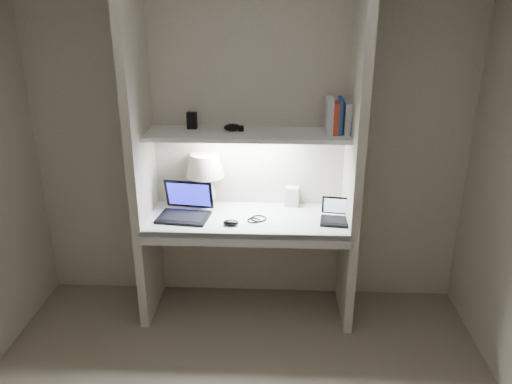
# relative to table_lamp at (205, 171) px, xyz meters

# --- Properties ---
(back_wall) EXTENTS (3.20, 0.01, 2.50)m
(back_wall) POSITION_rel_table_lamp_xyz_m (0.31, 0.09, 0.20)
(back_wall) COLOR beige
(back_wall) RESTS_ON floor
(alcove_panel_left) EXTENTS (0.06, 0.55, 2.50)m
(alcove_panel_left) POSITION_rel_table_lamp_xyz_m (-0.42, -0.18, 0.20)
(alcove_panel_left) COLOR beige
(alcove_panel_left) RESTS_ON floor
(alcove_panel_right) EXTENTS (0.06, 0.55, 2.50)m
(alcove_panel_right) POSITION_rel_table_lamp_xyz_m (1.04, -0.18, 0.20)
(alcove_panel_right) COLOR beige
(alcove_panel_right) RESTS_ON floor
(desk) EXTENTS (1.40, 0.55, 0.04)m
(desk) POSITION_rel_table_lamp_xyz_m (0.31, -0.18, -0.30)
(desk) COLOR white
(desk) RESTS_ON alcove_panel_left
(desk_apron) EXTENTS (1.46, 0.03, 0.10)m
(desk_apron) POSITION_rel_table_lamp_xyz_m (0.31, -0.44, -0.33)
(desk_apron) COLOR silver
(desk_apron) RESTS_ON desk
(shelf) EXTENTS (1.40, 0.36, 0.03)m
(shelf) POSITION_rel_table_lamp_xyz_m (0.31, -0.09, 0.30)
(shelf) COLOR silver
(shelf) RESTS_ON back_wall
(strip_light) EXTENTS (0.60, 0.04, 0.02)m
(strip_light) POSITION_rel_table_lamp_xyz_m (0.31, -0.09, 0.28)
(strip_light) COLOR white
(strip_light) RESTS_ON shelf
(table_lamp) EXTENTS (0.28, 0.28, 0.41)m
(table_lamp) POSITION_rel_table_lamp_xyz_m (0.00, 0.00, 0.00)
(table_lamp) COLOR white
(table_lamp) RESTS_ON desk
(laptop_main) EXTENTS (0.39, 0.35, 0.24)m
(laptop_main) POSITION_rel_table_lamp_xyz_m (-0.13, -0.18, -0.22)
(laptop_main) COLOR black
(laptop_main) RESTS_ON desk
(laptop_netbook) EXTENTS (0.27, 0.24, 0.16)m
(laptop_netbook) POSITION_rel_table_lamp_xyz_m (0.96, -0.22, -0.24)
(laptop_netbook) COLOR black
(laptop_netbook) RESTS_ON desk
(speaker) EXTENTS (0.12, 0.09, 0.15)m
(speaker) POSITION_rel_table_lamp_xyz_m (0.64, 0.04, -0.20)
(speaker) COLOR silver
(speaker) RESTS_ON desk
(mouse) EXTENTS (0.11, 0.07, 0.04)m
(mouse) POSITION_rel_table_lamp_xyz_m (0.21, -0.33, -0.26)
(mouse) COLOR black
(mouse) RESTS_ON desk
(cable_coil) EXTENTS (0.12, 0.12, 0.01)m
(cable_coil) POSITION_rel_table_lamp_xyz_m (0.40, -0.22, -0.27)
(cable_coil) COLOR black
(cable_coil) RESTS_ON desk
(sticky_note) EXTENTS (0.09, 0.09, 0.00)m
(sticky_note) POSITION_rel_table_lamp_xyz_m (-0.09, -0.22, -0.28)
(sticky_note) COLOR #ECFF35
(sticky_note) RESTS_ON desk
(book_row) EXTENTS (0.23, 0.16, 0.24)m
(book_row) POSITION_rel_table_lamp_xyz_m (0.96, -0.08, 0.43)
(book_row) COLOR silver
(book_row) RESTS_ON shelf
(shelf_box) EXTENTS (0.07, 0.05, 0.12)m
(shelf_box) POSITION_rel_table_lamp_xyz_m (-0.08, 0.00, 0.38)
(shelf_box) COLOR black
(shelf_box) RESTS_ON shelf
(shelf_gadget) EXTENTS (0.14, 0.12, 0.05)m
(shelf_gadget) POSITION_rel_table_lamp_xyz_m (0.21, -0.05, 0.34)
(shelf_gadget) COLOR black
(shelf_gadget) RESTS_ON shelf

